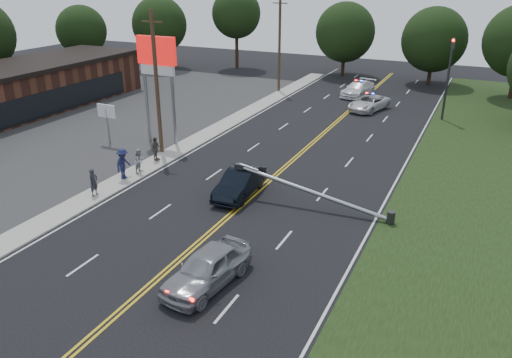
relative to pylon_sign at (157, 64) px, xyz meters
The scene contains 24 objects.
ground 18.50m from the pylon_sign, 53.13° to the right, with size 120.00×120.00×0.00m, color black.
parking_lot 11.92m from the pylon_sign, 157.17° to the right, with size 25.00×60.00×0.01m, color #2D2D2D.
sidewalk 7.46m from the pylon_sign, 62.30° to the right, with size 1.80×70.00×0.12m, color #A6A296.
grass_verge 25.06m from the pylon_sign, ahead, with size 12.00×80.00×0.01m, color black.
centerline_yellow 12.73m from the pylon_sign, 20.85° to the right, with size 0.36×80.00×0.00m, color gold.
pylon_sign is the anchor object (origin of this frame).
small_sign 5.45m from the pylon_sign, 150.26° to the right, with size 1.60×0.14×3.10m.
traffic_signal 24.75m from the pylon_sign, 40.39° to the left, with size 0.28×0.41×7.05m.
fallen_streetlight 16.66m from the pylon_sign, 22.22° to the right, with size 9.36×0.44×1.91m.
utility_pole_mid 2.55m from the pylon_sign, 56.98° to the right, with size 1.60×0.28×10.00m.
utility_pole_far 20.06m from the pylon_sign, 86.28° to the left, with size 1.60×0.28×10.00m.
tree_3 30.13m from the pylon_sign, 143.26° to the left, with size 6.02×6.02×8.53m.
tree_4 32.43m from the pylon_sign, 125.10° to the left, with size 7.19×7.19×9.29m.
tree_5 32.06m from the pylon_sign, 106.89° to the left, with size 6.36×6.36×10.28m.
tree_6 32.32m from the pylon_sign, 81.01° to the left, with size 7.23×7.23×8.90m.
tree_7 34.97m from the pylon_sign, 63.46° to the left, with size 7.28×7.28×8.69m.
crashed_sedan 12.66m from the pylon_sign, 32.07° to the right, with size 1.64×4.70×1.55m, color black.
waiting_sedan 20.23m from the pylon_sign, 49.54° to the right, with size 1.90×4.72×1.61m, color gray.
emergency_a 21.05m from the pylon_sign, 53.55° to the left, with size 2.30×4.98×1.39m, color silver.
emergency_b 24.32m from the pylon_sign, 65.97° to the left, with size 2.13×5.23×1.52m, color white.
bystander_a 11.43m from the pylon_sign, 77.56° to the right, with size 0.60×0.39×1.64m, color #292931.
bystander_b 8.17m from the pylon_sign, 68.04° to the right, with size 0.78×0.61×1.61m, color #A4A4A9.
bystander_c 8.97m from the pylon_sign, 73.65° to the right, with size 1.28×0.73×1.97m, color #1C2046.
bystander_d 6.55m from the pylon_sign, 61.35° to the right, with size 0.99×0.41×1.70m, color #574B45.
Camera 1 is at (11.62, -16.12, 12.35)m, focal length 35.00 mm.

